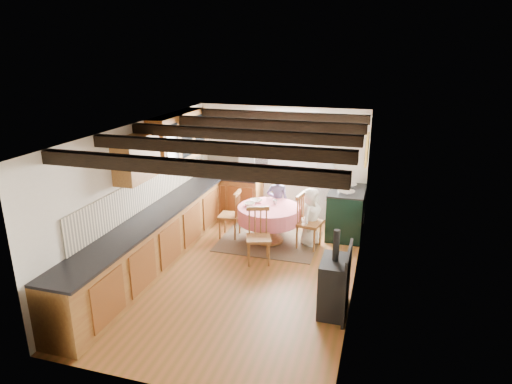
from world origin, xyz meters
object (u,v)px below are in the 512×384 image
(cast_iron_stove, at_px, (335,272))
(cup, at_px, (275,202))
(chair_left, at_px, (229,214))
(chair_right, at_px, (309,221))
(child_far, at_px, (277,202))
(aga_range, at_px, (346,212))
(chair_near, at_px, (258,236))
(dining_table, at_px, (269,224))
(child_right, at_px, (311,217))

(cast_iron_stove, bearing_deg, cup, 122.28)
(chair_left, relative_size, cast_iron_stove, 0.76)
(cup, bearing_deg, chair_right, -15.38)
(child_far, bearing_deg, chair_left, 29.24)
(chair_right, bearing_deg, child_far, 60.80)
(child_far, bearing_deg, aga_range, -177.34)
(chair_near, xyz_separation_m, child_far, (-0.03, 1.46, 0.12))
(dining_table, relative_size, cup, 12.99)
(chair_left, xyz_separation_m, child_right, (1.58, 0.09, 0.08))
(child_far, xyz_separation_m, child_right, (0.75, -0.47, -0.05))
(chair_left, height_order, chair_right, chair_right)
(aga_range, xyz_separation_m, child_far, (-1.34, -0.18, 0.13))
(dining_table, bearing_deg, child_far, 88.22)
(chair_left, height_order, cast_iron_stove, cast_iron_stove)
(child_right, bearing_deg, chair_left, 107.53)
(child_far, height_order, child_right, child_far)
(chair_right, bearing_deg, aga_range, -27.89)
(cast_iron_stove, bearing_deg, chair_left, 137.71)
(aga_range, distance_m, cup, 1.44)
(chair_left, distance_m, chair_right, 1.57)
(chair_near, relative_size, child_far, 0.80)
(chair_near, height_order, cup, chair_near)
(cup, bearing_deg, chair_near, -91.40)
(aga_range, bearing_deg, chair_right, -127.30)
(child_far, bearing_deg, chair_near, 86.14)
(aga_range, bearing_deg, cast_iron_stove, -87.75)
(chair_left, relative_size, child_far, 0.78)
(dining_table, bearing_deg, cup, 68.72)
(aga_range, distance_m, child_far, 1.36)
(aga_range, bearing_deg, child_far, -172.47)
(chair_left, height_order, aga_range, aga_range)
(dining_table, xyz_separation_m, cast_iron_stove, (1.47, -2.04, 0.27))
(aga_range, bearing_deg, child_right, -132.40)
(chair_right, height_order, child_far, child_far)
(chair_left, bearing_deg, cast_iron_stove, 44.88)
(chair_near, relative_size, cup, 10.65)
(chair_right, bearing_deg, chair_left, 97.85)
(chair_left, bearing_deg, chair_right, 85.60)
(chair_near, height_order, chair_left, chair_near)
(chair_near, xyz_separation_m, aga_range, (1.32, 1.63, -0.00))
(chair_right, height_order, cast_iron_stove, cast_iron_stove)
(chair_left, bearing_deg, child_right, 90.43)
(dining_table, height_order, cast_iron_stove, cast_iron_stove)
(cast_iron_stove, height_order, child_far, cast_iron_stove)
(cup, bearing_deg, cast_iron_stove, -57.72)
(chair_right, relative_size, aga_range, 0.99)
(chair_left, xyz_separation_m, child_far, (0.82, 0.56, 0.13))
(chair_right, bearing_deg, chair_near, 149.16)
(aga_range, xyz_separation_m, child_right, (-0.59, -0.64, 0.08))
(aga_range, distance_m, child_right, 0.88)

